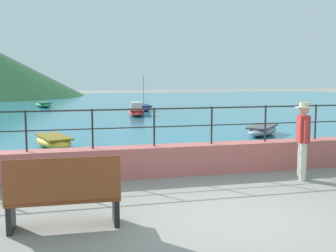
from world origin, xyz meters
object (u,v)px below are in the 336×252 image
boat_0 (137,111)px  boat_7 (144,107)px  bench_main (64,193)px  boat_3 (53,141)px  boat_5 (262,130)px  boat_6 (43,104)px  person_walking (303,137)px

boat_0 → boat_7: (1.06, 3.30, -0.06)m
boat_7 → bench_main: bearing=-104.4°
boat_0 → boat_3: boat_0 is taller
boat_0 → boat_5: bearing=-69.4°
boat_0 → boat_6: boat_0 is taller
boat_5 → person_walking: bearing=-109.5°
boat_5 → boat_7: boat_7 is taller
boat_5 → boat_6: bearing=117.4°
boat_3 → boat_6: size_ratio=1.00×
bench_main → boat_6: bench_main is taller
boat_5 → boat_7: size_ratio=1.00×
person_walking → boat_0: person_walking is taller
boat_5 → boat_6: (-8.74, 16.86, 0.00)m
person_walking → boat_7: bearing=90.0°
boat_0 → boat_7: size_ratio=1.04×
bench_main → boat_0: size_ratio=0.72×
boat_6 → boat_7: boat_7 is taller
person_walking → boat_0: size_ratio=0.73×
bench_main → boat_3: 7.38m
person_walking → boat_0: (-1.08, 15.18, -0.65)m
bench_main → person_walking: size_ratio=0.98×
person_walking → boat_5: size_ratio=0.76×
bench_main → boat_6: 25.07m
boat_0 → boat_3: size_ratio=0.98×
boat_5 → boat_3: bearing=-174.0°
boat_3 → boat_6: bearing=93.2°
bench_main → boat_0: 17.51m
bench_main → boat_0: bench_main is taller
bench_main → person_walking: 5.54m
person_walking → boat_7: (-0.01, 18.49, -0.71)m
boat_6 → boat_7: (6.48, -4.72, 0.01)m
person_walking → boat_3: (-5.49, 5.53, -0.72)m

